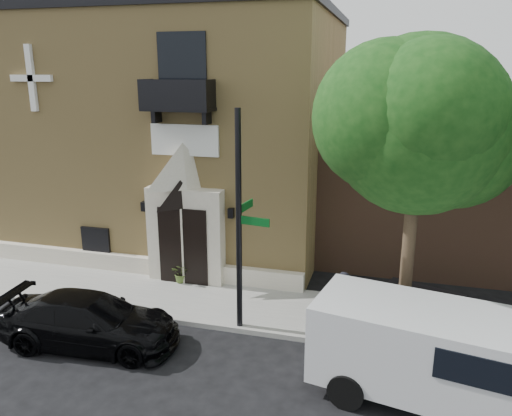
{
  "coord_description": "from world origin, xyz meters",
  "views": [
    {
      "loc": [
        5.43,
        -11.85,
        7.08
      ],
      "look_at": [
        1.63,
        2.0,
        3.09
      ],
      "focal_mm": 35.0,
      "sensor_mm": 36.0,
      "label": 1
    }
  ],
  "objects": [
    {
      "name": "dumpster",
      "position": [
        6.44,
        0.86,
        0.8
      ],
      "size": [
        2.24,
        1.75,
        1.29
      ],
      "rotation": [
        0.0,
        0.0,
        -0.36
      ],
      "color": "#0E3516",
      "rests_on": "sidewalk"
    },
    {
      "name": "ground",
      "position": [
        0.0,
        0.0,
        0.0
      ],
      "size": [
        120.0,
        120.0,
        0.0
      ],
      "primitive_type": "plane",
      "color": "black",
      "rests_on": "ground"
    },
    {
      "name": "planter",
      "position": [
        -1.11,
        2.49,
        0.48
      ],
      "size": [
        0.64,
        0.57,
        0.66
      ],
      "primitive_type": "imported",
      "rotation": [
        0.0,
        0.0,
        -0.1
      ],
      "color": "#4E652B",
      "rests_on": "sidewalk"
    },
    {
      "name": "church",
      "position": [
        -2.99,
        7.95,
        4.63
      ],
      "size": [
        12.2,
        11.01,
        9.3
      ],
      "color": "tan",
      "rests_on": "ground"
    },
    {
      "name": "sidewalk",
      "position": [
        1.0,
        1.5,
        0.07
      ],
      "size": [
        42.0,
        3.0,
        0.15
      ],
      "primitive_type": "cube",
      "color": "gray",
      "rests_on": "ground"
    },
    {
      "name": "cargo_van",
      "position": [
        6.9,
        -1.76,
        1.21
      ],
      "size": [
        5.62,
        3.09,
        2.17
      ],
      "rotation": [
        0.0,
        0.0,
        -0.19
      ],
      "color": "silver",
      "rests_on": "ground"
    },
    {
      "name": "street_tree_left",
      "position": [
        6.03,
        0.35,
        5.87
      ],
      "size": [
        4.97,
        4.38,
        7.77
      ],
      "color": "#38281C",
      "rests_on": "sidewalk"
    },
    {
      "name": "fire_hydrant",
      "position": [
        6.62,
        0.33,
        0.54
      ],
      "size": [
        0.45,
        0.36,
        0.8
      ],
      "color": "#B70B10",
      "rests_on": "sidewalk"
    },
    {
      "name": "pedestrian_near",
      "position": [
        4.39,
        0.74,
        1.0
      ],
      "size": [
        0.74,
        0.71,
        1.7
      ],
      "primitive_type": "imported",
      "rotation": [
        0.0,
        0.0,
        3.83
      ],
      "color": "black",
      "rests_on": "sidewalk"
    },
    {
      "name": "black_sedan",
      "position": [
        -1.93,
        -1.57,
        0.69
      ],
      "size": [
        4.89,
        2.3,
        1.38
      ],
      "primitive_type": "imported",
      "rotation": [
        0.0,
        0.0,
        1.65
      ],
      "color": "black",
      "rests_on": "ground"
    },
    {
      "name": "street_sign",
      "position": [
        1.67,
        0.22,
        3.18
      ],
      "size": [
        0.95,
        1.02,
        6.02
      ],
      "rotation": [
        0.0,
        0.0,
        -0.15
      ],
      "color": "black",
      "rests_on": "sidewalk"
    }
  ]
}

